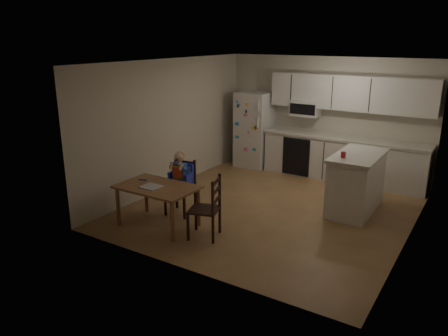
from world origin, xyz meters
The scene contains 10 objects.
room centered at (0.00, 0.48, 1.25)m, with size 4.52×5.01×2.51m.
refrigerator centered at (-1.55, 2.15, 0.85)m, with size 0.72×0.70×1.70m, color silver.
kitchen_run centered at (0.50, 2.24, 0.88)m, with size 3.37×0.62×2.15m.
kitchen_island centered at (1.24, 0.65, 0.51)m, with size 0.72×1.37×1.01m.
red_cup centered at (1.09, 0.29, 1.06)m, with size 0.08×0.08×0.10m, color #B5202F.
dining_table centered at (-1.21, -1.63, 0.57)m, with size 1.24×0.79×0.66m.
napkin centered at (-1.25, -1.72, 0.67)m, with size 0.31×0.27×0.01m, color #B3B3B8.
toddler_spoon centered at (-1.61, -1.54, 0.67)m, with size 0.02×0.02×0.12m, color #2734D5.
chair_booster centered at (-1.21, -1.02, 0.65)m, with size 0.45×0.45×1.08m.
chair_side centered at (-0.27, -1.55, 0.54)m, with size 0.53×0.53×0.95m.
Camera 1 is at (3.10, -6.50, 2.90)m, focal length 35.00 mm.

